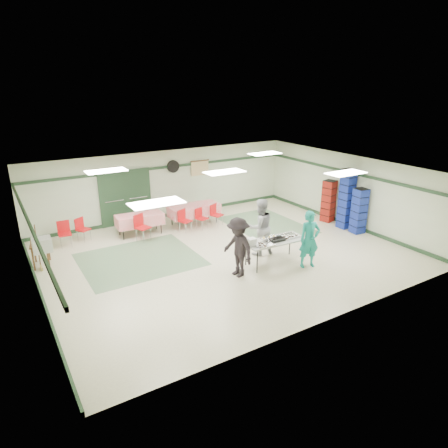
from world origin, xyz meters
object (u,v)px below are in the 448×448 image
dining_table_b (140,219)px  chair_loose_a (81,227)px  serving_table (275,241)px  broom (38,246)px  office_printer (42,245)px  chair_loose_b (64,231)px  printer_table (40,246)px  dining_table_a (194,210)px  crate_stack_blue_a (346,199)px  crate_stack_blue_b (359,211)px  chair_d (141,225)px  chair_a (200,216)px  volunteer_grey (260,227)px  chair_b (184,218)px  chair_c (215,213)px  volunteer_dark (238,247)px  crate_stack_red (328,201)px  volunteer_teal (309,239)px

dining_table_b → chair_loose_a: bearing=169.8°
serving_table → broom: size_ratio=1.37×
office_printer → chair_loose_a: bearing=57.4°
chair_loose_b → printer_table: size_ratio=1.03×
dining_table_a → chair_loose_b: chair_loose_b is taller
dining_table_b → printer_table: dining_table_b is taller
crate_stack_blue_a → crate_stack_blue_b: size_ratio=1.35×
chair_d → crate_stack_blue_a: 7.56m
chair_a → crate_stack_blue_b: bearing=-56.7°
volunteer_grey → chair_b: size_ratio=2.19×
volunteer_grey → chair_c: 3.12m
chair_c → crate_stack_blue_a: crate_stack_blue_a is taller
dining_table_b → chair_d: 0.59m
dining_table_b → chair_loose_b: (-2.54, 0.28, -0.04)m
volunteer_dark → office_printer: volunteer_dark is taller
chair_a → chair_loose_b: bearing=148.9°
volunteer_dark → broom: size_ratio=1.23×
serving_table → dining_table_a: bearing=97.8°
dining_table_a → chair_c: bearing=-43.0°
crate_stack_red → printer_table: size_ratio=1.96×
volunteer_grey → serving_table: bearing=92.9°
dining_table_b → crate_stack_blue_b: 7.92m
crate_stack_blue_b → office_printer: size_ratio=3.34×
volunteer_teal → office_printer: bearing=170.3°
chair_d → crate_stack_blue_b: 7.80m
chair_loose_b → printer_table: bearing=-122.7°
chair_b → chair_d: 1.63m
chair_c → chair_d: 2.97m
crate_stack_blue_b → chair_d: bearing=154.1°
dining_table_b → crate_stack_blue_b: bearing=-26.8°
chair_c → crate_stack_red: bearing=-49.2°
volunteer_teal → crate_stack_red: volunteer_teal is taller
dining_table_b → chair_d: size_ratio=1.82×
crate_stack_red → chair_d: bearing=164.9°
dining_table_a → chair_loose_a: (-4.14, 0.47, -0.07)m
dining_table_a → chair_c: (0.61, -0.58, -0.06)m
chair_a → crate_stack_blue_a: 5.48m
serving_table → chair_loose_b: (-5.16, 4.76, -0.19)m
broom → crate_stack_red: bearing=-15.9°
chair_loose_b → serving_table: bearing=-38.8°
volunteer_grey → chair_a: 3.16m
volunteer_grey → crate_stack_red: volunteer_grey is taller
crate_stack_blue_b → chair_a: bearing=144.1°
crate_stack_red → dining_table_a: bearing=152.1°
volunteer_dark → crate_stack_red: (5.62, 2.12, -0.04)m
office_printer → broom: 0.56m
volunteer_grey → chair_c: (0.16, 3.09, -0.41)m
chair_a → dining_table_b: bearing=144.3°
dining_table_b → crate_stack_blue_b: crate_stack_blue_b is taller
serving_table → office_printer: office_printer is taller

